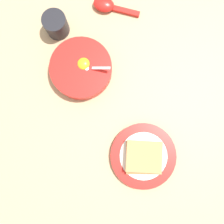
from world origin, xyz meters
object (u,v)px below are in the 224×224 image
Objects in this scene: egg_bowl at (81,69)px; toast_sandwich at (144,157)px; toast_plate at (143,156)px; soup_spoon at (107,6)px; drinking_cup at (56,25)px.

egg_bowl is 1.56× the size of toast_sandwich.
toast_plate is 0.45m from soup_spoon.
drinking_cup reaches higher than soup_spoon.
drinking_cup is at bearing -155.12° from toast_plate.
egg_bowl is 0.21m from soup_spoon.
drinking_cup is (-0.40, -0.19, 0.00)m from toast_sandwich.
soup_spoon is (-0.45, -0.03, 0.00)m from toast_plate.
egg_bowl is at bearing -29.69° from soup_spoon.
toast_plate is at bearing 26.63° from egg_bowl.
egg_bowl is at bearing 21.20° from drinking_cup.
toast_sandwich is 0.45m from soup_spoon.
drinking_cup reaches higher than toast_sandwich.
drinking_cup is at bearing -158.80° from egg_bowl.
egg_bowl is 0.30m from toast_plate.
egg_bowl is 2.51× the size of drinking_cup.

